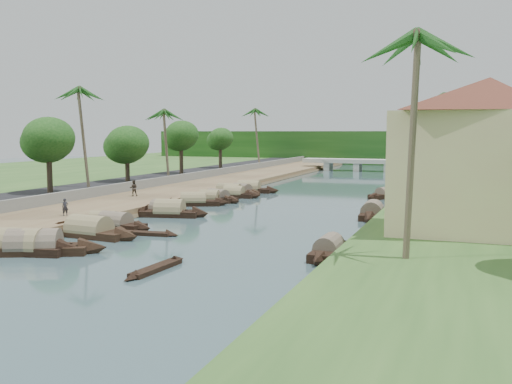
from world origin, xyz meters
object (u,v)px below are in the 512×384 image
(sampan_0, at_px, (34,247))
(sampan_1, at_px, (21,247))
(bridge, at_px, (373,163))
(building_near, at_px, (487,155))
(person_near, at_px, (65,207))

(sampan_0, bearing_deg, sampan_1, 169.59)
(bridge, xyz_separation_m, sampan_1, (-9.15, -85.58, -1.30))
(bridge, height_order, sampan_0, bridge)
(bridge, bearing_deg, building_near, -75.61)
(sampan_0, bearing_deg, person_near, 95.06)
(sampan_1, xyz_separation_m, person_near, (-4.86, 10.37, 1.11))
(sampan_0, bearing_deg, bridge, 60.19)
(sampan_0, height_order, person_near, person_near)
(sampan_0, bearing_deg, building_near, -1.65)
(building_near, distance_m, person_near, 33.38)
(building_near, height_order, person_near, building_near)
(sampan_0, xyz_separation_m, person_near, (-5.71, 10.16, 1.11))
(sampan_0, distance_m, person_near, 11.71)
(bridge, distance_m, building_near, 76.54)
(sampan_1, bearing_deg, bridge, 71.74)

